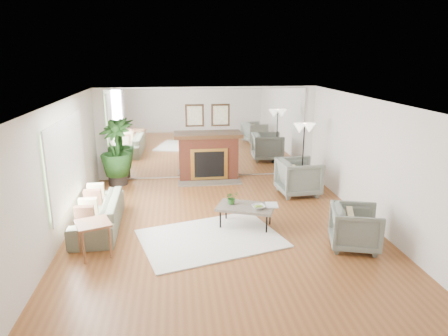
{
  "coord_description": "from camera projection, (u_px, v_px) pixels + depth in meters",
  "views": [
    {
      "loc": [
        -0.87,
        -7.27,
        3.32
      ],
      "look_at": [
        0.1,
        0.6,
        1.07
      ],
      "focal_mm": 32.0,
      "sensor_mm": 36.0,
      "label": 1
    }
  ],
  "objects": [
    {
      "name": "ground",
      "position": [
        223.0,
        228.0,
        7.95
      ],
      "size": [
        7.0,
        7.0,
        0.0
      ],
      "primitive_type": "plane",
      "color": "brown",
      "rests_on": "ground"
    },
    {
      "name": "wall_left",
      "position": [
        60.0,
        173.0,
        7.26
      ],
      "size": [
        0.02,
        7.0,
        2.5
      ],
      "primitive_type": "cube",
      "color": "silver",
      "rests_on": "ground"
    },
    {
      "name": "wall_right",
      "position": [
        371.0,
        162.0,
        7.96
      ],
      "size": [
        0.02,
        7.0,
        2.5
      ],
      "primitive_type": "cube",
      "color": "silver",
      "rests_on": "ground"
    },
    {
      "name": "wall_back",
      "position": [
        208.0,
        133.0,
        10.94
      ],
      "size": [
        6.0,
        0.02,
        2.5
      ],
      "primitive_type": "cube",
      "color": "silver",
      "rests_on": "ground"
    },
    {
      "name": "mirror_panel",
      "position": [
        208.0,
        133.0,
        10.92
      ],
      "size": [
        5.4,
        0.04,
        2.4
      ],
      "primitive_type": "cube",
      "color": "silver",
      "rests_on": "wall_back"
    },
    {
      "name": "window_panel",
      "position": [
        67.0,
        162.0,
        7.62
      ],
      "size": [
        0.04,
        2.4,
        1.5
      ],
      "primitive_type": "cube",
      "color": "#B2E09E",
      "rests_on": "wall_left"
    },
    {
      "name": "fireplace",
      "position": [
        209.0,
        156.0,
        10.88
      ],
      "size": [
        1.85,
        0.83,
        2.05
      ],
      "color": "brown",
      "rests_on": "ground"
    },
    {
      "name": "area_rug",
      "position": [
        211.0,
        238.0,
        7.46
      ],
      "size": [
        2.9,
        2.41,
        0.03
      ],
      "primitive_type": "cube",
      "rotation": [
        0.0,
        0.0,
        0.28
      ],
      "color": "white",
      "rests_on": "ground"
    },
    {
      "name": "coffee_table",
      "position": [
        246.0,
        208.0,
        7.9
      ],
      "size": [
        1.26,
        1.0,
        0.44
      ],
      "rotation": [
        0.0,
        0.0,
        -0.38
      ],
      "color": "#6A6254",
      "rests_on": "ground"
    },
    {
      "name": "sofa",
      "position": [
        98.0,
        214.0,
        7.87
      ],
      "size": [
        0.87,
        2.1,
        0.61
      ],
      "primitive_type": "imported",
      "rotation": [
        0.0,
        0.0,
        -1.54
      ],
      "color": "#697059",
      "rests_on": "ground"
    },
    {
      "name": "armchair_back",
      "position": [
        299.0,
        177.0,
        9.77
      ],
      "size": [
        1.02,
        1.0,
        0.88
      ],
      "primitive_type": "imported",
      "rotation": [
        0.0,
        0.0,
        1.63
      ],
      "color": "gray",
      "rests_on": "ground"
    },
    {
      "name": "armchair_front",
      "position": [
        355.0,
        228.0,
        7.05
      ],
      "size": [
        1.03,
        1.02,
        0.76
      ],
      "primitive_type": "imported",
      "rotation": [
        0.0,
        0.0,
        1.29
      ],
      "color": "gray",
      "rests_on": "ground"
    },
    {
      "name": "side_table",
      "position": [
        93.0,
        228.0,
        6.72
      ],
      "size": [
        0.69,
        0.69,
        0.61
      ],
      "rotation": [
        0.0,
        0.0,
        0.36
      ],
      "color": "#96623C",
      "rests_on": "ground"
    },
    {
      "name": "potted_ficus",
      "position": [
        116.0,
        151.0,
        10.38
      ],
      "size": [
        1.05,
        1.05,
        1.7
      ],
      "color": "black",
      "rests_on": "ground"
    },
    {
      "name": "floor_lamp",
      "position": [
        304.0,
        133.0,
        9.86
      ],
      "size": [
        0.55,
        0.31,
        1.7
      ],
      "color": "black",
      "rests_on": "ground"
    },
    {
      "name": "tabletop_plant",
      "position": [
        232.0,
        198.0,
        7.97
      ],
      "size": [
        0.29,
        0.27,
        0.27
      ],
      "primitive_type": "imported",
      "rotation": [
        0.0,
        0.0,
        0.31
      ],
      "color": "#275C21",
      "rests_on": "coffee_table"
    },
    {
      "name": "fruit_bowl",
      "position": [
        258.0,
        207.0,
        7.75
      ],
      "size": [
        0.29,
        0.29,
        0.06
      ],
      "primitive_type": "imported",
      "rotation": [
        0.0,
        0.0,
        0.17
      ],
      "color": "#96623C",
      "rests_on": "coffee_table"
    },
    {
      "name": "book",
      "position": [
        266.0,
        205.0,
        7.9
      ],
      "size": [
        0.28,
        0.35,
        0.02
      ],
      "primitive_type": "imported",
      "rotation": [
        0.0,
        0.0,
        -0.13
      ],
      "color": "#96623C",
      "rests_on": "coffee_table"
    }
  ]
}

